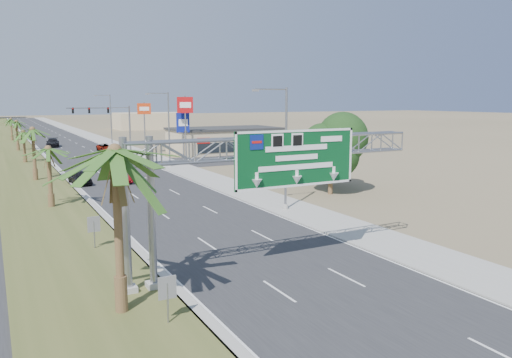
{
  "coord_description": "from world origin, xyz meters",
  "views": [
    {
      "loc": [
        -13.59,
        -12.47,
        9.06
      ],
      "look_at": [
        0.67,
        14.34,
        4.2
      ],
      "focal_mm": 35.0,
      "sensor_mm": 36.0,
      "label": 1
    }
  ],
  "objects": [
    {
      "name": "sidewalk_right",
      "position": [
        8.5,
        110.0,
        0.05
      ],
      "size": [
        4.0,
        300.0,
        0.1
      ],
      "primitive_type": "cube",
      "color": "#9E9B93",
      "rests_on": "ground"
    },
    {
      "name": "streetlight_mid",
      "position": [
        7.3,
        52.0,
        4.69
      ],
      "size": [
        3.27,
        0.44,
        10.0
      ],
      "color": "gray",
      "rests_on": "ground"
    },
    {
      "name": "pole_sign_blue",
      "position": [
        12.73,
        61.09,
        5.25
      ],
      "size": [
        2.02,
        0.75,
        7.21
      ],
      "color": "gray",
      "rests_on": "ground"
    },
    {
      "name": "building_distant_right",
      "position": [
        30.0,
        140.0,
        2.5
      ],
      "size": [
        20.0,
        12.0,
        5.0
      ],
      "primitive_type": "cube",
      "color": "#CEB38B",
      "rests_on": "ground"
    },
    {
      "name": "signal_mast",
      "position": [
        5.17,
        71.97,
        4.85
      ],
      "size": [
        10.28,
        0.71,
        8.0
      ],
      "color": "gray",
      "rests_on": "ground"
    },
    {
      "name": "road",
      "position": [
        0.0,
        110.0,
        0.01
      ],
      "size": [
        12.0,
        300.0,
        0.02
      ],
      "primitive_type": "cube",
      "color": "#28282B",
      "rests_on": "ground"
    },
    {
      "name": "car_far",
      "position": [
        -3.21,
        90.43,
        0.81
      ],
      "size": [
        3.0,
        5.86,
        1.63
      ],
      "primitive_type": "imported",
      "rotation": [
        0.0,
        0.0,
        -0.13
      ],
      "color": "black",
      "rests_on": "ground"
    },
    {
      "name": "pole_sign_red_near",
      "position": [
        12.62,
        59.66,
        7.62
      ],
      "size": [
        2.34,
        1.19,
        9.63
      ],
      "color": "gray",
      "rests_on": "ground"
    },
    {
      "name": "pole_sign_red_far",
      "position": [
        9.0,
        69.33,
        6.83
      ],
      "size": [
        2.2,
        0.89,
        8.64
      ],
      "color": "gray",
      "rests_on": "ground"
    },
    {
      "name": "median_signback_a",
      "position": [
        -7.8,
        6.0,
        1.45
      ],
      "size": [
        0.75,
        0.08,
        2.08
      ],
      "color": "gray",
      "rests_on": "ground"
    },
    {
      "name": "palm_near",
      "position": [
        -9.2,
        8.0,
        6.93
      ],
      "size": [
        5.7,
        5.7,
        8.35
      ],
      "color": "brown",
      "rests_on": "ground"
    },
    {
      "name": "car_right_lane",
      "position": [
        4.1,
        77.65,
        0.64
      ],
      "size": [
        2.53,
        4.79,
        1.28
      ],
      "primitive_type": "imported",
      "rotation": [
        0.0,
        0.0,
        0.09
      ],
      "color": "gray",
      "rests_on": "ground"
    },
    {
      "name": "palm_row_d",
      "position": [
        -9.5,
        66.0,
        4.42
      ],
      "size": [
        3.99,
        3.99,
        5.45
      ],
      "color": "brown",
      "rests_on": "ground"
    },
    {
      "name": "oak_near",
      "position": [
        15.0,
        26.0,
        4.53
      ],
      "size": [
        4.5,
        4.5,
        6.8
      ],
      "color": "brown",
      "rests_on": "ground"
    },
    {
      "name": "median_signback_b",
      "position": [
        -8.5,
        18.0,
        1.45
      ],
      "size": [
        0.75,
        0.08,
        2.08
      ],
      "color": "gray",
      "rests_on": "ground"
    },
    {
      "name": "store_building",
      "position": [
        22.0,
        66.0,
        2.0
      ],
      "size": [
        18.0,
        10.0,
        4.0
      ],
      "primitive_type": "cube",
      "color": "#CEB38B",
      "rests_on": "ground"
    },
    {
      "name": "streetlight_far",
      "position": [
        7.3,
        88.0,
        4.69
      ],
      "size": [
        3.27,
        0.44,
        10.0
      ],
      "color": "gray",
      "rests_on": "ground"
    },
    {
      "name": "sign_gantry",
      "position": [
        -1.06,
        9.93,
        6.06
      ],
      "size": [
        16.75,
        1.24,
        7.5
      ],
      "color": "gray",
      "rests_on": "ground"
    },
    {
      "name": "median_grass",
      "position": [
        -10.0,
        110.0,
        0.06
      ],
      "size": [
        7.0,
        300.0,
        0.12
      ],
      "primitive_type": "cube",
      "color": "#495124",
      "rests_on": "ground"
    },
    {
      "name": "palm_row_b",
      "position": [
        -9.5,
        32.0,
        4.9
      ],
      "size": [
        3.99,
        3.99,
        5.95
      ],
      "color": "brown",
      "rests_on": "ground"
    },
    {
      "name": "palm_row_e",
      "position": [
        -9.5,
        85.0,
        5.09
      ],
      "size": [
        3.99,
        3.99,
        6.15
      ],
      "color": "brown",
      "rests_on": "ground"
    },
    {
      "name": "car_left_lane",
      "position": [
        -5.5,
        43.13,
        0.74
      ],
      "size": [
        2.2,
        4.53,
        1.49
      ],
      "primitive_type": "imported",
      "rotation": [
        0.0,
        0.0,
        0.1
      ],
      "color": "black",
      "rests_on": "ground"
    },
    {
      "name": "palm_row_c",
      "position": [
        -9.5,
        48.0,
        5.66
      ],
      "size": [
        3.99,
        3.99,
        6.75
      ],
      "color": "brown",
      "rests_on": "ground"
    },
    {
      "name": "streetlight_near",
      "position": [
        7.3,
        22.0,
        4.69
      ],
      "size": [
        3.27,
        0.44,
        10.0
      ],
      "color": "gray",
      "rests_on": "ground"
    },
    {
      "name": "palm_row_f",
      "position": [
        -9.5,
        110.0,
        4.71
      ],
      "size": [
        3.99,
        3.99,
        5.75
      ],
      "color": "brown",
      "rests_on": "ground"
    },
    {
      "name": "oak_far",
      "position": [
        18.0,
        30.0,
        3.82
      ],
      "size": [
        3.5,
        3.5,
        5.6
      ],
      "color": "brown",
      "rests_on": "ground"
    },
    {
      "name": "ground",
      "position": [
        0.0,
        0.0,
        0.0
      ],
      "size": [
        600.0,
        600.0,
        0.0
      ],
      "primitive_type": "plane",
      "color": "#8C7A59",
      "rests_on": "ground"
    },
    {
      "name": "car_mid_lane",
      "position": [
        -1.02,
        42.36,
        0.73
      ],
      "size": [
        2.04,
        4.57,
        1.46
      ],
      "primitive_type": "imported",
      "rotation": [
        0.0,
        0.0,
        -0.12
      ],
      "color": "maroon",
      "rests_on": "ground"
    }
  ]
}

